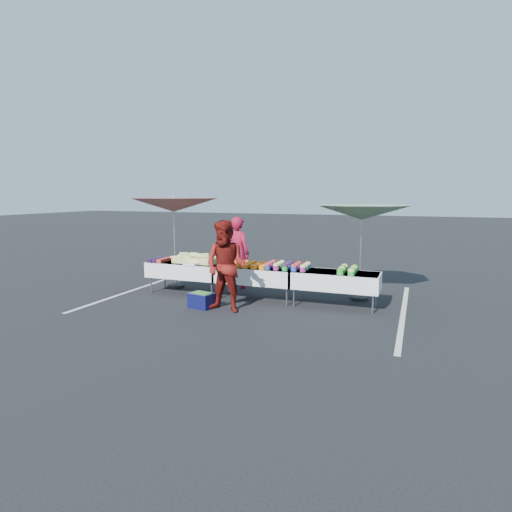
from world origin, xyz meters
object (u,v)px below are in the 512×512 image
(table_center, at_px, (256,274))
(umbrella_right, at_px, (362,213))
(table_right, at_px, (335,280))
(customer, at_px, (226,266))
(umbrella_left, at_px, (174,206))
(vendor, at_px, (238,252))
(table_left, at_px, (187,269))
(storage_bin, at_px, (202,300))

(table_center, distance_m, umbrella_right, 2.73)
(umbrella_right, bearing_deg, table_center, -160.13)
(table_right, height_order, umbrella_right, umbrella_right)
(customer, distance_m, umbrella_left, 2.90)
(umbrella_left, bearing_deg, table_center, -9.61)
(vendor, relative_size, customer, 0.97)
(table_left, relative_size, umbrella_left, 0.66)
(table_center, xyz_separation_m, umbrella_left, (-2.36, 0.40, 1.51))
(umbrella_right, distance_m, storage_bin, 4.00)
(table_left, xyz_separation_m, customer, (1.59, -1.17, 0.35))
(table_left, height_order, table_center, same)
(table_center, bearing_deg, umbrella_left, 170.39)
(vendor, height_order, storage_bin, vendor)
(table_right, relative_size, umbrella_right, 0.74)
(table_right, xyz_separation_m, umbrella_right, (0.41, 0.80, 1.38))
(table_right, xyz_separation_m, storage_bin, (-2.61, -1.10, -0.42))
(storage_bin, bearing_deg, table_center, 64.69)
(table_right, bearing_deg, customer, -149.85)
(vendor, xyz_separation_m, umbrella_right, (3.09, -0.21, 1.05))
(umbrella_left, height_order, umbrella_right, umbrella_left)
(umbrella_left, bearing_deg, table_left, -35.45)
(vendor, relative_size, umbrella_left, 0.65)
(table_center, bearing_deg, table_right, 0.00)
(umbrella_left, bearing_deg, table_right, -5.49)
(table_right, bearing_deg, storage_bin, -157.23)
(table_center, distance_m, vendor, 1.38)
(table_right, xyz_separation_m, customer, (-2.01, -1.17, 0.35))
(table_center, bearing_deg, table_left, 180.00)
(table_left, relative_size, customer, 0.99)
(table_right, xyz_separation_m, vendor, (-2.67, 1.01, 0.33))
(vendor, bearing_deg, table_center, 147.94)
(table_right, distance_m, umbrella_right, 1.65)
(table_center, xyz_separation_m, vendor, (-0.87, 1.01, 0.33))
(umbrella_left, bearing_deg, vendor, 22.40)
(table_center, relative_size, vendor, 1.02)
(table_right, distance_m, umbrella_left, 4.45)
(table_right, distance_m, storage_bin, 2.87)
(vendor, relative_size, umbrella_right, 0.72)
(umbrella_right, height_order, storage_bin, umbrella_right)
(customer, bearing_deg, umbrella_right, 43.22)
(table_left, xyz_separation_m, vendor, (0.93, 1.01, 0.33))
(table_left, xyz_separation_m, umbrella_right, (4.01, 0.80, 1.38))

